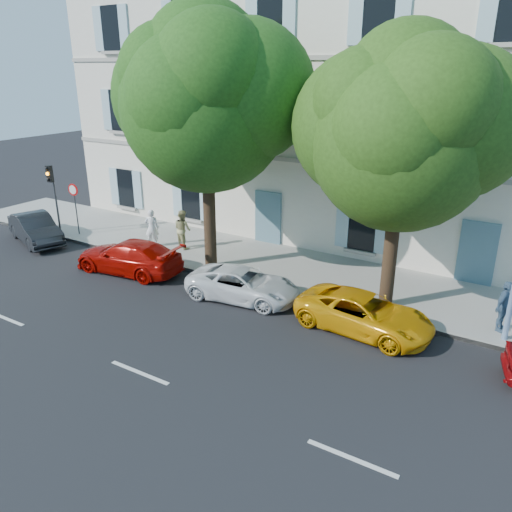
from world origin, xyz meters
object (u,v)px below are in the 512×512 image
Objects in this scene: traffic_light at (52,185)px; pedestrian_a at (152,228)px; car_red_coupe at (129,256)px; tree_right at (402,140)px; tree_left at (206,108)px; pedestrian_b at (183,229)px; car_dark_sedan at (35,229)px; car_yellow_supercar at (364,313)px; car_white_coupe at (243,284)px; pedestrian_c at (504,306)px; road_sign at (74,198)px.

pedestrian_a is (5.12, 1.01, -1.54)m from traffic_light.
tree_right is at bearing 95.82° from car_red_coupe.
pedestrian_b is at bearing 154.23° from tree_left.
tree_right reaches higher than car_red_coupe.
tree_right is (16.03, 1.70, 4.95)m from car_dark_sedan.
car_dark_sedan is at bearing 94.55° from car_yellow_supercar.
car_dark_sedan reaches higher than car_white_coupe.
pedestrian_a is (-6.22, 2.21, 0.44)m from car_white_coupe.
pedestrian_c reaches higher than car_yellow_supercar.
car_white_coupe is 1.62× the size of road_sign.
tree_left is 11.89m from pedestrian_c.
tree_left is at bearing 119.62° from car_red_coupe.
tree_left is at bearing 2.72° from traffic_light.
pedestrian_c is (19.55, 1.85, 0.29)m from car_dark_sedan.
car_yellow_supercar is 2.48× the size of pedestrian_b.
car_red_coupe is at bearing -20.02° from road_sign.
traffic_light is 5.44m from pedestrian_a.
car_yellow_supercar is at bearing -12.80° from tree_left.
car_red_coupe reaches higher than car_white_coupe.
pedestrian_a reaches higher than car_dark_sedan.
tree_right is at bearing 1.43° from tree_left.
car_white_coupe is 4.41m from car_yellow_supercar.
tree_left reaches higher than tree_right.
pedestrian_b is at bearing 13.59° from traffic_light.
car_yellow_supercar is (9.60, 0.31, -0.06)m from car_red_coupe.
pedestrian_c is (8.05, 1.94, 0.40)m from car_white_coupe.
tree_right is at bearing 0.66° from car_yellow_supercar.
traffic_light is 1.92× the size of pedestrian_b.
pedestrian_a is 1.41m from pedestrian_b.
road_sign is (-5.24, 1.91, 1.27)m from car_red_coupe.
pedestrian_b is (5.51, 1.12, -0.91)m from road_sign.
traffic_light reaches higher than car_dark_sedan.
pedestrian_a is 0.98× the size of pedestrian_b.
car_yellow_supercar is 5.33m from tree_right.
car_white_coupe is at bearing -32.15° from tree_left.
pedestrian_c reaches higher than car_dark_sedan.
car_dark_sedan is 2.25m from road_sign.
road_sign is at bearing -179.38° from tree_right.
tree_left is 8.99m from road_sign.
tree_left is 1.12× the size of tree_right.
car_dark_sedan is 2.17m from traffic_light.
pedestrian_c is at bearing 1.73° from tree_left.
road_sign is 5.70m from pedestrian_b.
car_white_coupe is (11.50, -0.09, -0.11)m from car_dark_sedan.
car_white_coupe is 0.47× the size of tree_right.
car_dark_sedan is 19.64m from pedestrian_c.
tree_right is at bearing -170.76° from pedestrian_b.
car_dark_sedan is at bearing -124.55° from road_sign.
tree_right reaches higher than car_white_coupe.
pedestrian_c is at bearing 2.18° from traffic_light.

